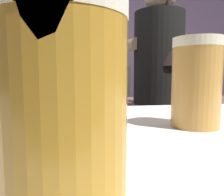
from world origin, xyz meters
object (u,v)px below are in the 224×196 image
object	(u,v)px
mixing_bowl	(112,97)
chefs_knife	(172,100)
pint_glass_near	(196,83)
pint_glass_far	(64,111)
bottle_vinegar	(107,62)
bartender	(158,89)
bottle_soy	(114,60)
bottle_hot_sauce	(96,62)
knife_block	(206,87)

from	to	relation	value
mixing_bowl	chefs_knife	xyz separation A→B (m)	(0.52, -0.16, -0.02)
pint_glass_near	pint_glass_far	bearing A→B (deg)	-133.75
mixing_bowl	bottle_vinegar	world-z (taller)	bottle_vinegar
pint_glass_near	bottle_vinegar	xyz separation A→B (m)	(0.19, 2.87, 0.17)
bartender	mixing_bowl	xyz separation A→B (m)	(-0.24, 0.57, -0.11)
bartender	pint_glass_far	bearing A→B (deg)	144.15
bottle_soy	bottle_hot_sauce	bearing A→B (deg)	-178.13
knife_block	bottle_vinegar	size ratio (longest dim) A/B	1.55
bartender	bottle_hot_sauce	size ratio (longest dim) A/B	9.82
knife_block	chefs_knife	xyz separation A→B (m)	(-0.41, -0.15, -0.10)
pint_glass_near	pint_glass_far	world-z (taller)	pint_glass_near
pint_glass_near	bartender	bearing A→B (deg)	73.12
pint_glass_far	bottle_hot_sauce	size ratio (longest dim) A/B	0.78
pint_glass_far	bottle_soy	distance (m)	3.32
chefs_knife	bottle_soy	world-z (taller)	bottle_soy
pint_glass_near	knife_block	bearing A→B (deg)	58.67
knife_block	bottle_vinegar	bearing A→B (deg)	125.61
bartender	bottle_soy	size ratio (longest dim) A/B	6.80
mixing_bowl	bartender	bearing A→B (deg)	-67.03
mixing_bowl	pint_glass_near	world-z (taller)	pint_glass_near
bottle_hot_sauce	bottle_vinegar	size ratio (longest dim) A/B	0.97
pint_glass_near	bottle_soy	xyz separation A→B (m)	(0.33, 3.05, 0.20)
bartender	mixing_bowl	distance (m)	0.63
knife_block	bottle_soy	xyz separation A→B (m)	(-0.71, 1.35, 0.33)
bartender	pint_glass_near	xyz separation A→B (m)	(-0.35, -1.15, 0.10)
bottle_soy	mixing_bowl	bearing A→B (deg)	-99.37
bottle_hot_sauce	bottle_vinegar	xyz separation A→B (m)	(0.14, -0.16, 0.00)
knife_block	bartender	bearing A→B (deg)	-141.14
mixing_bowl	pint_glass_far	size ratio (longest dim) A/B	1.43
chefs_knife	mixing_bowl	bearing A→B (deg)	177.21
bottle_soy	bottle_vinegar	bearing A→B (deg)	-127.44
pint_glass_near	mixing_bowl	bearing A→B (deg)	86.44
chefs_knife	bottle_hot_sauce	xyz separation A→B (m)	(-0.58, 1.48, 0.40)
bottle_soy	chefs_knife	bearing A→B (deg)	-78.62
bartender	bottle_hot_sauce	world-z (taller)	bartender
chefs_knife	pint_glass_far	distance (m)	1.97
bottle_soy	bottle_hot_sauce	world-z (taller)	bottle_soy
mixing_bowl	bottle_soy	distance (m)	1.41
bartender	chefs_knife	bearing A→B (deg)	-48.13
chefs_knife	bottle_soy	distance (m)	1.58
bartender	mixing_bowl	size ratio (longest dim) A/B	8.85
pint_glass_far	bottle_soy	size ratio (longest dim) A/B	0.54
chefs_knife	pint_glass_near	distance (m)	1.69
mixing_bowl	pint_glass_near	distance (m)	1.73
bartender	bottle_soy	xyz separation A→B (m)	(-0.02, 1.90, 0.30)
knife_block	bottle_soy	bearing A→B (deg)	117.79
pint_glass_far	bottle_vinegar	distance (m)	3.13
mixing_bowl	chefs_knife	world-z (taller)	mixing_bowl
bottle_hot_sauce	bottle_vinegar	distance (m)	0.22
chefs_knife	pint_glass_far	size ratio (longest dim) A/B	1.73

